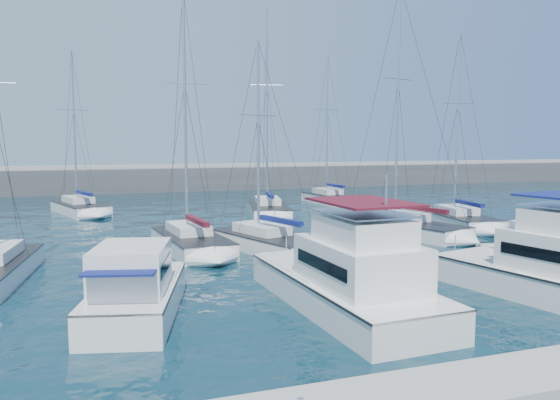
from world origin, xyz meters
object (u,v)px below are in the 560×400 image
object	(u,v)px
motor_yacht_port_inner	(349,281)
sailboat_mid_e	(459,220)
sailboat_mid_d	(404,227)
sailboat_mid_b	(191,241)
motor_yacht_stbd_outer	(540,264)
sailboat_back_c	(330,198)
motor_yacht_stbd_inner	(542,269)
sailboat_back_b	(268,209)
sailboat_back_a	(80,208)
sailboat_mid_c	(266,242)
motor_yacht_port_outer	(135,293)

from	to	relation	value
motor_yacht_port_inner	sailboat_mid_e	bearing A→B (deg)	40.43
sailboat_mid_d	sailboat_mid_b	bearing A→B (deg)	166.03
motor_yacht_stbd_outer	sailboat_back_c	xyz separation A→B (m)	(4.71, 33.20, -0.40)
motor_yacht_stbd_inner	sailboat_mid_d	bearing A→B (deg)	67.24
sailboat_mid_d	sailboat_back_b	distance (m)	14.01
sailboat_back_b	sailboat_back_c	bearing A→B (deg)	49.64
motor_yacht_stbd_outer	sailboat_back_c	bearing A→B (deg)	94.52
sailboat_back_a	sailboat_back_b	bearing A→B (deg)	-40.35
motor_yacht_stbd_inner	motor_yacht_port_inner	bearing A→B (deg)	162.38
motor_yacht_stbd_outer	motor_yacht_stbd_inner	bearing A→B (deg)	-120.04
motor_yacht_stbd_inner	sailboat_mid_c	xyz separation A→B (m)	(-7.95, 12.84, -0.63)
sailboat_mid_e	sailboat_back_c	bearing A→B (deg)	105.78
sailboat_back_a	motor_yacht_stbd_inner	bearing A→B (deg)	-79.01
motor_yacht_port_outer	sailboat_back_a	world-z (taller)	sailboat_back_a
motor_yacht_port_inner	sailboat_back_a	distance (m)	35.05
motor_yacht_port_inner	sailboat_back_b	xyz separation A→B (m)	(5.51, 26.96, -0.58)
sailboat_mid_c	sailboat_back_a	size ratio (longest dim) A/B	0.85
sailboat_mid_c	sailboat_back_a	bearing A→B (deg)	97.66
sailboat_mid_c	sailboat_mid_b	bearing A→B (deg)	141.16
motor_yacht_stbd_outer	sailboat_mid_d	xyz separation A→B (m)	(1.48, 13.58, -0.40)
motor_yacht_stbd_inner	sailboat_back_c	bearing A→B (deg)	67.94
motor_yacht_port_outer	sailboat_mid_e	world-z (taller)	sailboat_mid_e
sailboat_mid_b	sailboat_mid_c	world-z (taller)	sailboat_mid_b
sailboat_back_c	sailboat_mid_b	bearing A→B (deg)	-136.46
sailboat_mid_e	motor_yacht_port_outer	bearing A→B (deg)	-142.54
sailboat_back_c	sailboat_mid_e	bearing A→B (deg)	-86.51
motor_yacht_stbd_inner	sailboat_back_a	bearing A→B (deg)	106.28
sailboat_mid_b	sailboat_back_a	xyz separation A→B (m)	(-6.48, 19.99, -0.01)
motor_yacht_port_inner	sailboat_mid_c	xyz separation A→B (m)	(0.55, 12.03, -0.63)
motor_yacht_port_outer	sailboat_back_a	distance (m)	32.01
motor_yacht_port_inner	sailboat_back_a	world-z (taller)	sailboat_back_a
sailboat_mid_e	sailboat_back_b	world-z (taller)	sailboat_back_b
sailboat_mid_d	sailboat_back_b	bearing A→B (deg)	98.04
sailboat_mid_d	motor_yacht_stbd_inner	bearing A→B (deg)	-116.99
motor_yacht_stbd_outer	motor_yacht_port_inner	bearing A→B (deg)	-163.75
motor_yacht_port_inner	sailboat_back_c	distance (m)	36.83
motor_yacht_port_inner	motor_yacht_stbd_outer	size ratio (longest dim) A/B	1.63
motor_yacht_port_outer	sailboat_back_a	xyz separation A→B (m)	(-2.38, 31.92, -0.42)
motor_yacht_port_inner	sailboat_back_a	bearing A→B (deg)	104.44
sailboat_mid_d	sailboat_back_b	world-z (taller)	sailboat_back_b
motor_yacht_port_inner	motor_yacht_stbd_outer	distance (m)	9.85
sailboat_mid_b	sailboat_back_a	bearing A→B (deg)	102.29
sailboat_mid_b	sailboat_mid_d	size ratio (longest dim) A/B	0.92
motor_yacht_port_inner	sailboat_mid_e	size ratio (longest dim) A/B	0.72
sailboat_mid_c	sailboat_mid_e	distance (m)	16.96
motor_yacht_port_outer	sailboat_mid_c	world-z (taller)	sailboat_mid_c
motor_yacht_port_inner	sailboat_mid_d	size ratio (longest dim) A/B	0.62
sailboat_back_a	sailboat_back_c	distance (m)	24.66
motor_yacht_stbd_outer	sailboat_mid_d	world-z (taller)	sailboat_mid_d
motor_yacht_port_inner	sailboat_mid_d	world-z (taller)	sailboat_mid_d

